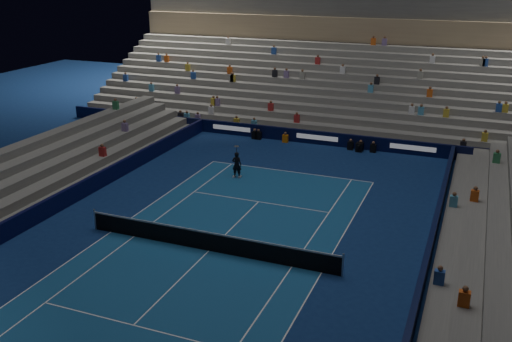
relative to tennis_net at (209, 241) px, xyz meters
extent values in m
plane|color=navy|center=(0.00, 0.00, -0.50)|extent=(90.00, 90.00, 0.00)
cube|color=navy|center=(0.00, 0.00, -0.50)|extent=(10.97, 23.77, 0.01)
cube|color=black|center=(0.00, 18.50, 0.00)|extent=(44.00, 0.25, 1.00)
cube|color=black|center=(9.70, 0.00, 0.00)|extent=(0.25, 37.00, 1.00)
cube|color=#080A32|center=(-9.70, 0.00, 0.00)|extent=(0.25, 37.00, 1.00)
cube|color=slate|center=(0.00, 19.50, -0.25)|extent=(44.00, 1.00, 0.50)
cube|color=slate|center=(0.00, 20.50, 0.00)|extent=(44.00, 1.00, 1.00)
cube|color=slate|center=(0.00, 21.50, 0.25)|extent=(44.00, 1.00, 1.50)
cube|color=slate|center=(0.00, 22.50, 0.50)|extent=(44.00, 1.00, 2.00)
cube|color=slate|center=(0.00, 23.50, 0.75)|extent=(44.00, 1.00, 2.50)
cube|color=slate|center=(0.00, 24.50, 1.00)|extent=(44.00, 1.00, 3.00)
cube|color=slate|center=(0.00, 25.50, 1.25)|extent=(44.00, 1.00, 3.50)
cube|color=slate|center=(0.00, 26.50, 1.50)|extent=(44.00, 1.00, 4.00)
cube|color=slate|center=(0.00, 27.50, 1.75)|extent=(44.00, 1.00, 4.50)
cube|color=slate|center=(0.00, 28.50, 2.00)|extent=(44.00, 1.00, 5.00)
cube|color=slate|center=(0.00, 29.50, 2.25)|extent=(44.00, 1.00, 5.50)
cube|color=slate|center=(0.00, 30.50, 2.50)|extent=(44.00, 1.00, 6.00)
cube|color=#927B5A|center=(0.00, 31.60, 6.60)|extent=(44.00, 0.60, 2.20)
cube|color=#4E4D4B|center=(0.00, 33.00, 9.20)|extent=(44.00, 2.40, 3.00)
cube|color=slate|center=(10.50, 0.00, -0.25)|extent=(1.00, 37.00, 0.50)
cube|color=slate|center=(11.50, 0.00, 0.00)|extent=(1.00, 37.00, 1.00)
cube|color=slate|center=(12.50, 0.00, 0.25)|extent=(1.00, 37.00, 1.50)
cube|color=slate|center=(-10.50, 0.00, -0.25)|extent=(1.00, 37.00, 0.50)
cube|color=slate|center=(-11.50, 0.00, 0.00)|extent=(1.00, 37.00, 1.00)
cube|color=slate|center=(-12.50, 0.00, 0.25)|extent=(1.00, 37.00, 1.50)
cylinder|color=#B2B2B7|center=(-6.40, 0.00, 0.05)|extent=(0.10, 0.10, 1.10)
cylinder|color=#B2B2B7|center=(6.40, 0.00, 0.05)|extent=(0.10, 0.10, 1.10)
cube|color=black|center=(0.00, 0.00, -0.05)|extent=(12.80, 0.03, 0.90)
cube|color=white|center=(0.00, 0.00, 0.44)|extent=(12.80, 0.04, 0.08)
imported|color=black|center=(-2.75, 9.63, 0.34)|extent=(0.66, 0.47, 1.69)
cube|color=black|center=(3.32, 17.89, -0.19)|extent=(0.50, 0.60, 0.63)
cylinder|color=black|center=(3.32, 17.42, 0.00)|extent=(0.17, 0.36, 0.16)
camera|label=1|loc=(10.99, -21.63, 12.16)|focal=40.29mm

